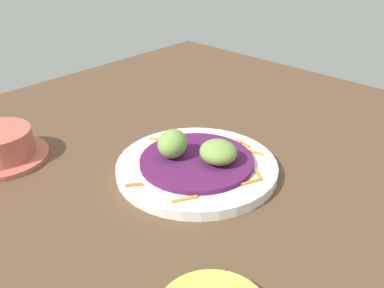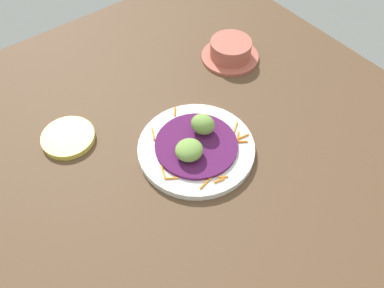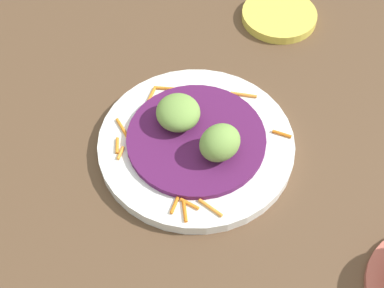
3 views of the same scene
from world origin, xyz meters
The scene contains 7 objects.
table_surface centered at (0.00, 0.00, 1.00)cm, with size 110.00×110.00×2.00cm, color brown.
main_plate centered at (1.87, 2.90, 2.77)cm, with size 24.10×24.10×1.53cm, color white.
cabbage_bed centered at (1.87, 2.90, 3.91)cm, with size 17.00×17.00×0.76cm, color #51194C.
carrot_garnish centered at (3.99, 3.36, 3.73)cm, with size 21.33×20.95×0.40cm.
guac_scoop_left centered at (0.45, 6.08, 6.40)cm, with size 4.32×5.08×4.21cm, color #759E47.
guac_scoop_center centered at (3.30, -0.28, 5.97)cm, with size 5.39×5.58×3.35cm, color #759E47.
terracotta_bowl centered at (-16.34, 27.98, 4.21)cm, with size 14.36×14.36×4.98cm.
Camera 1 is at (-39.65, -34.96, 37.05)cm, focal length 41.04 mm.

